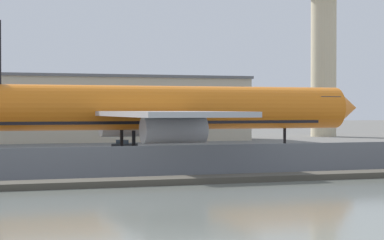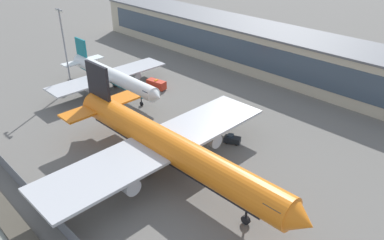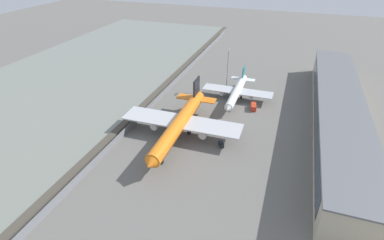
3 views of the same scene
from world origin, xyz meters
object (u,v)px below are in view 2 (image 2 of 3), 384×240
cargo_jet_orange (167,146)px  apron_light_mast_apron_west (65,45)px  baggage_tug (232,139)px  passenger_jet_white_teal (111,76)px  ops_van (157,84)px

cargo_jet_orange → apron_light_mast_apron_west: bearing=172.0°
baggage_tug → apron_light_mast_apron_west: apron_light_mast_apron_west is taller
apron_light_mast_apron_west → passenger_jet_white_teal: bearing=37.9°
passenger_jet_white_teal → baggage_tug: size_ratio=10.41×
cargo_jet_orange → apron_light_mast_apron_west: 46.52m
ops_van → passenger_jet_white_teal: bearing=-128.1°
baggage_tug → cargo_jet_orange: bearing=-93.9°
baggage_tug → ops_van: 31.63m
passenger_jet_white_teal → apron_light_mast_apron_west: size_ratio=1.82×
cargo_jet_orange → passenger_jet_white_teal: bearing=160.1°
apron_light_mast_apron_west → ops_van: bearing=44.9°
cargo_jet_orange → passenger_jet_white_teal: cargo_jet_orange is taller
passenger_jet_white_teal → ops_van: passenger_jet_white_teal is taller
cargo_jet_orange → apron_light_mast_apron_west: apron_light_mast_apron_west is taller
passenger_jet_white_teal → apron_light_mast_apron_west: 13.43m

